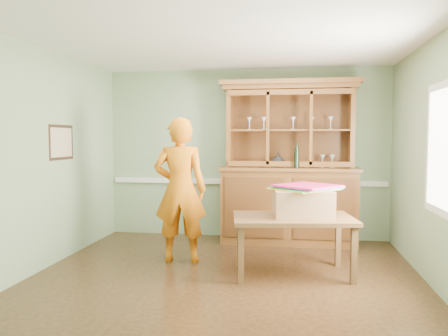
% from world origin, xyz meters
% --- Properties ---
extents(floor, '(4.50, 4.50, 0.00)m').
position_xyz_m(floor, '(0.00, 0.00, 0.00)').
color(floor, '#4D3319').
rests_on(floor, ground).
extents(ceiling, '(4.50, 4.50, 0.00)m').
position_xyz_m(ceiling, '(0.00, 0.00, 2.70)').
color(ceiling, white).
rests_on(ceiling, wall_back).
extents(wall_back, '(4.50, 0.00, 4.50)m').
position_xyz_m(wall_back, '(0.00, 2.00, 1.35)').
color(wall_back, '#86A57C').
rests_on(wall_back, floor).
extents(wall_left, '(0.00, 4.00, 4.00)m').
position_xyz_m(wall_left, '(-2.25, 0.00, 1.35)').
color(wall_left, '#86A57C').
rests_on(wall_left, floor).
extents(wall_right, '(0.00, 4.00, 4.00)m').
position_xyz_m(wall_right, '(2.25, 0.00, 1.35)').
color(wall_right, '#86A57C').
rests_on(wall_right, floor).
extents(wall_front, '(4.50, 0.00, 4.50)m').
position_xyz_m(wall_front, '(0.00, -2.00, 1.35)').
color(wall_front, '#86A57C').
rests_on(wall_front, floor).
extents(chair_rail, '(4.41, 0.05, 0.08)m').
position_xyz_m(chair_rail, '(0.00, 1.98, 0.90)').
color(chair_rail, white).
rests_on(chair_rail, wall_back).
extents(framed_map, '(0.03, 0.60, 0.46)m').
position_xyz_m(framed_map, '(-2.23, 0.30, 1.55)').
color(framed_map, '#311F13').
rests_on(framed_map, wall_left).
extents(window_panel, '(0.03, 0.96, 1.36)m').
position_xyz_m(window_panel, '(2.23, -0.30, 1.50)').
color(window_panel, white).
rests_on(window_panel, wall_right).
extents(china_hutch, '(2.11, 0.70, 2.47)m').
position_xyz_m(china_hutch, '(0.70, 1.72, 0.86)').
color(china_hutch, brown).
rests_on(china_hutch, floor).
extents(dining_table, '(1.49, 1.03, 0.69)m').
position_xyz_m(dining_table, '(0.77, 0.11, 0.61)').
color(dining_table, brown).
rests_on(dining_table, floor).
extents(cardboard_box, '(0.73, 0.61, 0.31)m').
position_xyz_m(cardboard_box, '(0.88, 0.15, 0.85)').
color(cardboard_box, '#AA7D57').
rests_on(cardboard_box, dining_table).
extents(kite_stack, '(0.86, 0.86, 0.05)m').
position_xyz_m(kite_stack, '(0.90, 0.20, 1.03)').
color(kite_stack, yellow).
rests_on(kite_stack, cardboard_box).
extents(person, '(0.73, 0.52, 1.87)m').
position_xyz_m(person, '(-0.68, 0.46, 0.94)').
color(person, orange).
rests_on(person, floor).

